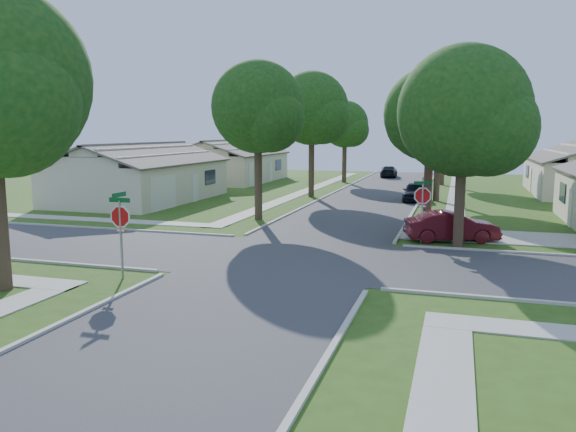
% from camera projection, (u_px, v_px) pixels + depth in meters
% --- Properties ---
extents(ground, '(100.00, 100.00, 0.00)m').
position_uv_depth(ground, '(292.00, 258.00, 22.38)').
color(ground, '#2F4B14').
rests_on(ground, ground).
extents(road_ns, '(7.00, 100.00, 0.02)m').
position_uv_depth(road_ns, '(292.00, 258.00, 22.38)').
color(road_ns, '#333335').
rests_on(road_ns, ground).
extents(sidewalk_ne, '(1.20, 40.00, 0.04)m').
position_uv_depth(sidewalk_ne, '(456.00, 194.00, 45.22)').
color(sidewalk_ne, '#9E9B91').
rests_on(sidewalk_ne, ground).
extents(sidewalk_nw, '(1.20, 40.00, 0.04)m').
position_uv_depth(sidewalk_nw, '(310.00, 190.00, 48.73)').
color(sidewalk_nw, '#9E9B91').
rests_on(sidewalk_nw, ground).
extents(driveway, '(8.80, 3.60, 0.05)m').
position_uv_depth(driveway, '(493.00, 237.00, 26.82)').
color(driveway, '#9E9B91').
rests_on(driveway, ground).
extents(stop_sign_sw, '(1.05, 0.80, 2.98)m').
position_uv_depth(stop_sign_sw, '(120.00, 220.00, 18.99)').
color(stop_sign_sw, gray).
rests_on(stop_sign_sw, ground).
extents(stop_sign_ne, '(1.05, 0.80, 2.98)m').
position_uv_depth(stop_sign_ne, '(422.00, 198.00, 25.17)').
color(stop_sign_ne, gray).
rests_on(stop_sign_ne, ground).
extents(tree_e_near, '(4.97, 4.80, 8.28)m').
position_uv_depth(tree_e_near, '(431.00, 119.00, 28.69)').
color(tree_e_near, '#38281C').
rests_on(tree_e_near, ground).
extents(tree_e_mid, '(5.59, 5.40, 9.21)m').
position_uv_depth(tree_e_mid, '(440.00, 114.00, 39.95)').
color(tree_e_mid, '#38281C').
rests_on(tree_e_mid, ground).
extents(tree_e_far, '(5.17, 5.00, 8.72)m').
position_uv_depth(tree_e_far, '(445.00, 121.00, 52.29)').
color(tree_e_far, '#38281C').
rests_on(tree_e_far, ground).
extents(tree_w_near, '(5.38, 5.20, 8.97)m').
position_uv_depth(tree_w_near, '(259.00, 111.00, 31.33)').
color(tree_w_near, '#38281C').
rests_on(tree_w_near, ground).
extents(tree_w_mid, '(5.80, 5.60, 9.56)m').
position_uv_depth(tree_w_mid, '(312.00, 112.00, 42.63)').
color(tree_w_mid, '#38281C').
rests_on(tree_w_mid, ground).
extents(tree_w_far, '(4.76, 4.60, 8.04)m').
position_uv_depth(tree_w_far, '(345.00, 126.00, 55.07)').
color(tree_w_far, '#38281C').
rests_on(tree_w_far, ground).
extents(tree_ne_corner, '(5.80, 5.60, 8.66)m').
position_uv_depth(tree_ne_corner, '(465.00, 117.00, 23.70)').
color(tree_ne_corner, '#38281C').
rests_on(tree_ne_corner, ground).
extents(house_nw_near, '(8.42, 13.60, 4.23)m').
position_uv_depth(house_nw_near, '(141.00, 180.00, 40.95)').
color(house_nw_near, beige).
rests_on(house_nw_near, ground).
extents(house_nw_far, '(8.42, 13.60, 4.23)m').
position_uv_depth(house_nw_far, '(231.00, 166.00, 57.03)').
color(house_nw_far, beige).
rests_on(house_nw_far, ground).
extents(car_driveway, '(4.42, 2.58, 1.38)m').
position_uv_depth(car_driveway, '(452.00, 226.00, 25.76)').
color(car_driveway, '#511018').
rests_on(car_driveway, ground).
extents(car_curb_east, '(1.77, 4.08, 1.37)m').
position_uv_depth(car_curb_east, '(415.00, 192.00, 40.78)').
color(car_curb_east, black).
rests_on(car_curb_east, ground).
extents(car_curb_west, '(2.04, 4.41, 1.25)m').
position_uv_depth(car_curb_west, '(389.00, 172.00, 62.08)').
color(car_curb_west, black).
rests_on(car_curb_west, ground).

